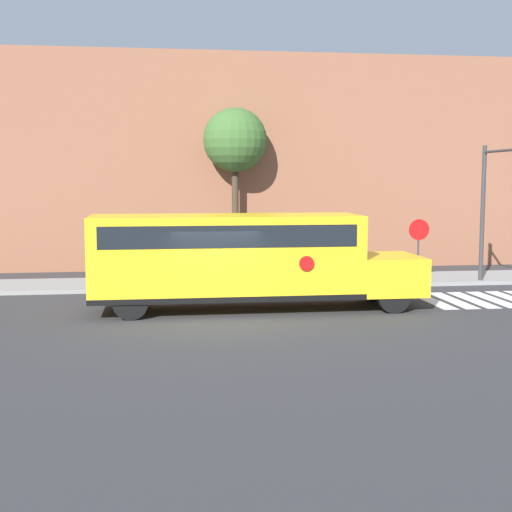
{
  "coord_description": "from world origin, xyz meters",
  "views": [
    {
      "loc": [
        -1.57,
        -20.0,
        3.99
      ],
      "look_at": [
        1.38,
        1.74,
        1.59
      ],
      "focal_mm": 50.0,
      "sensor_mm": 36.0,
      "label": 1
    }
  ],
  "objects_px": {
    "school_bus": "(240,256)",
    "traffic_light": "(497,193)",
    "stop_sign": "(419,240)",
    "tree_near_sidewalk": "(235,141)"
  },
  "relations": [
    {
      "from": "traffic_light",
      "to": "stop_sign",
      "type": "bearing_deg",
      "value": 146.44
    },
    {
      "from": "traffic_light",
      "to": "school_bus",
      "type": "bearing_deg",
      "value": -162.94
    },
    {
      "from": "school_bus",
      "to": "traffic_light",
      "type": "height_order",
      "value": "traffic_light"
    },
    {
      "from": "school_bus",
      "to": "traffic_light",
      "type": "distance_m",
      "value": 10.23
    },
    {
      "from": "school_bus",
      "to": "traffic_light",
      "type": "relative_size",
      "value": 1.92
    },
    {
      "from": "school_bus",
      "to": "traffic_light",
      "type": "xyz_separation_m",
      "value": [
        9.63,
        2.95,
        1.81
      ]
    },
    {
      "from": "stop_sign",
      "to": "traffic_light",
      "type": "xyz_separation_m",
      "value": [
        2.31,
        -1.53,
        1.8
      ]
    },
    {
      "from": "school_bus",
      "to": "tree_near_sidewalk",
      "type": "height_order",
      "value": "tree_near_sidewalk"
    },
    {
      "from": "school_bus",
      "to": "tree_near_sidewalk",
      "type": "distance_m",
      "value": 9.8
    },
    {
      "from": "stop_sign",
      "to": "traffic_light",
      "type": "relative_size",
      "value": 0.47
    }
  ]
}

